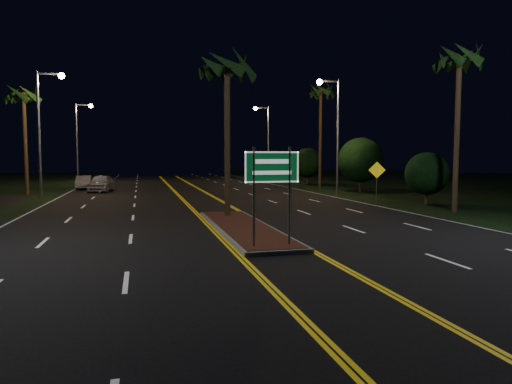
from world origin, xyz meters
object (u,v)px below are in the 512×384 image
object	(u,v)px
streetlight_left_far	(80,133)
palm_right_far	(321,92)
palm_right_near	(460,59)
car_near	(101,182)
shrub_near	(427,174)
streetlight_right_far	(265,135)
median_island	(243,228)
streetlight_left_mid	(45,119)
shrub_mid	(360,160)
palm_left_far	(24,96)
shrub_far	(308,163)
car_far	(84,181)
highway_sign	(272,176)
warning_sign	(377,175)
streetlight_right_mid	(333,123)
palm_median	(227,67)

from	to	relation	value
streetlight_left_far	palm_right_far	xyz separation A→B (m)	(23.41, -14.00, 3.49)
palm_right_near	car_near	world-z (taller)	palm_right_near
shrub_near	streetlight_right_far	bearing A→B (deg)	95.89
median_island	streetlight_left_far	size ratio (longest dim) A/B	1.14
streetlight_left_mid	streetlight_right_far	distance (m)	27.83
streetlight_left_mid	shrub_mid	bearing A→B (deg)	0.00
palm_left_far	shrub_far	xyz separation A→B (m)	(26.60, 8.00, -5.41)
shrub_far	car_far	size ratio (longest dim) A/B	0.92
highway_sign	streetlight_left_mid	size ratio (longest dim) A/B	0.36
warning_sign	streetlight_right_far	bearing A→B (deg)	116.61
streetlight_right_far	shrub_mid	size ratio (longest dim) A/B	1.95
median_island	shrub_mid	xyz separation A→B (m)	(14.00, 17.00, 2.64)
streetlight_left_mid	warning_sign	xyz separation A→B (m)	(22.05, -7.41, -3.90)
streetlight_right_mid	palm_median	bearing A→B (deg)	-132.70
shrub_near	highway_sign	bearing A→B (deg)	-140.31
shrub_near	warning_sign	size ratio (longest dim) A/B	1.23
car_near	median_island	bearing A→B (deg)	-64.95
palm_right_near	car_far	world-z (taller)	palm_right_near
palm_right_far	shrub_mid	world-z (taller)	palm_right_far
streetlight_left_mid	shrub_near	world-z (taller)	streetlight_left_mid
streetlight_left_far	car_near	xyz separation A→B (m)	(3.19, -13.63, -4.80)
streetlight_right_far	car_far	world-z (taller)	streetlight_right_far
highway_sign	median_island	bearing A→B (deg)	90.00
highway_sign	palm_left_far	distance (m)	28.77
highway_sign	car_far	world-z (taller)	highway_sign
palm_median	streetlight_left_far	bearing A→B (deg)	107.58
highway_sign	warning_sign	world-z (taller)	highway_sign
highway_sign	palm_right_far	distance (m)	30.81
streetlight_right_mid	car_near	bearing A→B (deg)	155.11
streetlight_left_far	streetlight_right_mid	size ratio (longest dim) A/B	1.00
shrub_near	car_near	size ratio (longest dim) A/B	0.64
palm_right_far	streetlight_left_mid	bearing A→B (deg)	-165.63
shrub_near	palm_right_far	bearing A→B (deg)	92.51
median_island	palm_left_far	xyz separation A→B (m)	(-12.80, 21.00, 7.66)
streetlight_left_far	palm_right_far	distance (m)	27.50
shrub_far	warning_sign	xyz separation A→B (m)	(-2.36, -19.41, -0.58)
warning_sign	palm_right_near	bearing A→B (deg)	-56.12
streetlight_left_far	streetlight_right_far	xyz separation A→B (m)	(21.23, -2.00, 0.00)
streetlight_right_far	palm_right_far	world-z (taller)	palm_right_far
streetlight_right_far	car_far	size ratio (longest dim) A/B	2.09
streetlight_left_far	streetlight_right_far	distance (m)	21.32
shrub_far	palm_median	bearing A→B (deg)	-118.42
car_far	warning_sign	xyz separation A→B (m)	(20.73, -17.60, 1.04)
streetlight_right_far	shrub_near	xyz separation A→B (m)	(2.89, -28.00, -3.71)
median_island	shrub_far	bearing A→B (deg)	64.55
median_island	palm_right_near	xyz separation A→B (m)	(12.50, 3.00, 8.13)
streetlight_right_mid	warning_sign	distance (m)	6.71
palm_median	shrub_far	xyz separation A→B (m)	(13.80, 25.50, -4.94)
median_island	palm_median	size ratio (longest dim) A/B	1.23
palm_median	palm_right_near	world-z (taller)	palm_right_near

